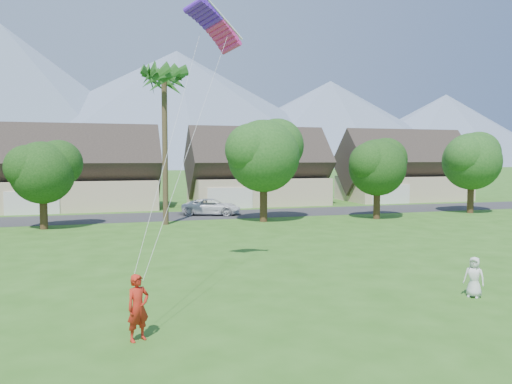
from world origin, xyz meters
name	(u,v)px	position (x,y,z in m)	size (l,w,h in m)	color
ground	(365,362)	(0.00, 0.00, 0.00)	(500.00, 500.00, 0.00)	#2D6019
street	(181,216)	(0.00, 34.00, 0.01)	(90.00, 7.00, 0.01)	#2D2D30
kite_flyer	(138,308)	(-5.58, 3.29, 0.98)	(0.72, 0.47, 1.96)	red
watcher	(474,277)	(7.01, 4.28, 0.78)	(0.76, 0.50, 1.56)	silver
parked_car	(211,207)	(2.81, 34.00, 0.75)	(2.50, 5.41, 1.50)	white
mountain_ridge	(140,112)	(10.40, 260.00, 29.07)	(540.00, 240.00, 70.00)	slate
houses_row	(174,175)	(0.49, 42.99, 3.44)	(72.75, 8.19, 8.86)	beige
tree_row	(177,163)	(-1.14, 27.92, 4.89)	(62.27, 6.67, 8.45)	#47301C
fan_palm	(164,75)	(-2.00, 28.50, 11.80)	(3.00, 3.00, 13.80)	#4C3D26
parafoil_kite	(214,24)	(-1.89, 9.87, 11.01)	(2.93, 1.48, 0.50)	#551BCB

